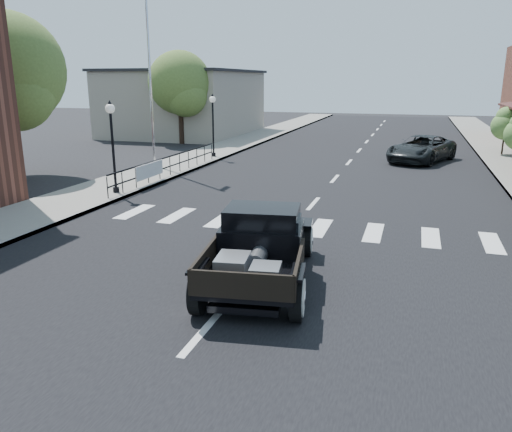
% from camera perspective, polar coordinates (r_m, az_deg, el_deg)
% --- Properties ---
extents(ground, '(120.00, 120.00, 0.00)m').
position_cam_1_polar(ground, '(11.82, -0.11, -6.42)').
color(ground, black).
rests_on(ground, ground).
extents(road, '(14.00, 80.00, 0.02)m').
position_cam_1_polar(road, '(26.05, 10.02, 5.39)').
color(road, black).
rests_on(road, ground).
extents(road_markings, '(12.00, 60.00, 0.06)m').
position_cam_1_polar(road_markings, '(21.19, 8.15, 3.20)').
color(road_markings, silver).
rests_on(road_markings, ground).
extents(sidewalk_left, '(3.00, 80.00, 0.15)m').
position_cam_1_polar(sidewalk_left, '(28.40, -7.31, 6.43)').
color(sidewalk_left, gray).
rests_on(sidewalk_left, ground).
extents(low_building_left, '(10.00, 12.00, 5.00)m').
position_cam_1_polar(low_building_left, '(42.65, -8.09, 12.59)').
color(low_building_left, gray).
rests_on(low_building_left, ground).
extents(railing, '(0.08, 10.00, 1.00)m').
position_cam_1_polar(railing, '(23.36, -9.81, 5.87)').
color(railing, black).
rests_on(railing, sidewalk_left).
extents(banner, '(0.04, 2.20, 0.60)m').
position_cam_1_polar(banner, '(21.62, -12.01, 4.48)').
color(banner, silver).
rests_on(banner, sidewalk_left).
extents(lamp_post_b, '(0.36, 0.36, 3.50)m').
position_cam_1_polar(lamp_post_b, '(19.92, -16.03, 7.55)').
color(lamp_post_b, black).
rests_on(lamp_post_b, sidewalk_left).
extents(lamp_post_c, '(0.36, 0.36, 3.50)m').
position_cam_1_polar(lamp_post_c, '(28.74, -4.93, 10.26)').
color(lamp_post_c, black).
rests_on(lamp_post_c, sidewalk_left).
extents(flagpole, '(0.12, 0.12, 11.60)m').
position_cam_1_polar(flagpole, '(25.77, -12.20, 18.45)').
color(flagpole, silver).
rests_on(flagpole, sidewalk_left).
extents(big_tree_near, '(4.99, 4.99, 7.33)m').
position_cam_1_polar(big_tree_near, '(25.34, -26.24, 12.14)').
color(big_tree_near, '#4B652B').
rests_on(big_tree_near, ground).
extents(big_tree_far, '(4.35, 4.35, 6.39)m').
position_cam_1_polar(big_tree_far, '(36.14, -8.65, 13.22)').
color(big_tree_far, '#4B652B').
rests_on(big_tree_far, ground).
extents(small_tree_e, '(1.59, 1.59, 2.65)m').
position_cam_1_polar(small_tree_e, '(32.83, 26.53, 8.62)').
color(small_tree_e, '#4E7636').
rests_on(small_tree_e, sidewalk_right).
extents(hotrod_pickup, '(3.00, 5.22, 1.71)m').
position_cam_1_polar(hotrod_pickup, '(10.95, 0.54, -3.43)').
color(hotrod_pickup, black).
rests_on(hotrod_pickup, ground).
extents(second_car, '(4.12, 5.64, 1.42)m').
position_cam_1_polar(second_car, '(29.14, 18.39, 7.27)').
color(second_car, black).
rests_on(second_car, ground).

